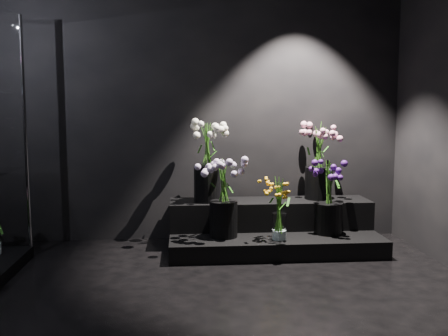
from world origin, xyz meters
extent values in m
plane|color=black|center=(0.00, 0.00, 0.00)|extent=(4.00, 4.00, 0.00)
plane|color=black|center=(0.00, 2.00, 1.40)|extent=(4.00, 0.00, 4.00)
plane|color=black|center=(0.00, -2.00, 1.40)|extent=(4.00, 0.00, 4.00)
cube|color=black|center=(0.69, 1.53, 0.08)|extent=(1.88, 0.83, 0.16)
cube|color=black|center=(0.69, 1.74, 0.29)|extent=(1.88, 0.42, 0.26)
cylinder|color=white|center=(0.69, 1.28, 0.27)|extent=(0.13, 0.13, 0.23)
cylinder|color=black|center=(0.22, 1.42, 0.31)|extent=(0.25, 0.25, 0.32)
cylinder|color=black|center=(1.17, 1.46, 0.30)|extent=(0.25, 0.25, 0.28)
cylinder|color=black|center=(0.10, 1.71, 0.59)|extent=(0.25, 0.25, 0.34)
cylinder|color=black|center=(1.16, 1.77, 0.57)|extent=(0.25, 0.25, 0.30)
camera|label=1|loc=(-0.13, -2.83, 1.27)|focal=40.00mm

